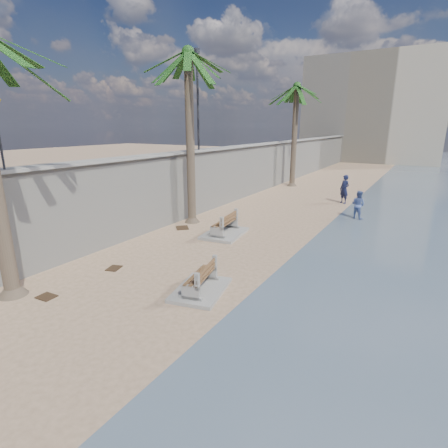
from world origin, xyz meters
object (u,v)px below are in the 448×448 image
at_px(palm_mid, 188,55).
at_px(bench_near, 200,280).
at_px(person_a, 345,187).
at_px(bench_far, 225,226).
at_px(person_b, 358,203).
at_px(palm_back, 297,88).

bearing_deg(palm_mid, bench_near, -52.45).
bearing_deg(person_a, palm_mid, -91.38).
height_order(bench_near, person_a, person_a).
xyz_separation_m(bench_far, person_b, (4.71, 6.25, 0.42)).
height_order(person_a, person_b, person_a).
xyz_separation_m(palm_mid, person_b, (7.31, 5.20, -7.21)).
bearing_deg(palm_mid, palm_back, 87.94).
relative_size(palm_mid, person_b, 5.32).
bearing_deg(person_a, person_b, -35.25).
xyz_separation_m(palm_mid, palm_back, (0.49, 13.65, -0.30)).
relative_size(bench_near, palm_mid, 0.25).
relative_size(bench_near, person_b, 1.34).
bearing_deg(palm_back, bench_near, -77.56).
height_order(palm_mid, person_b, palm_mid).
distance_m(palm_mid, palm_back, 13.67).
xyz_separation_m(palm_mid, person_a, (5.79, 8.82, -7.00)).
xyz_separation_m(person_a, person_b, (1.52, -3.62, -0.21)).
relative_size(bench_far, palm_mid, 0.28).
height_order(bench_far, palm_mid, palm_mid).
bearing_deg(person_b, bench_far, 73.01).
distance_m(bench_near, person_a, 15.25).
bearing_deg(bench_far, bench_near, -66.60).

